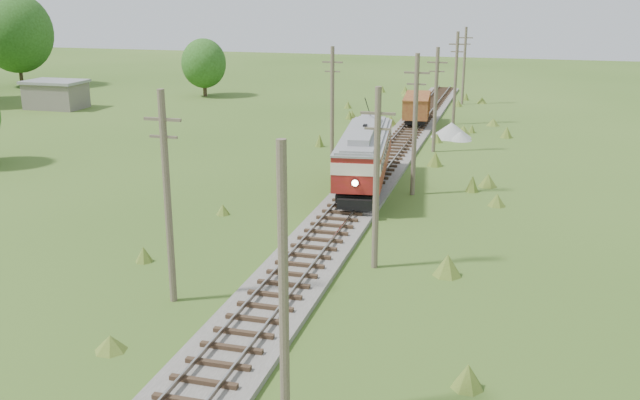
% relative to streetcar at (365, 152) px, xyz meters
% --- Properties ---
extents(railbed_main, '(3.60, 96.00, 0.57)m').
position_rel_streetcar_xyz_m(railbed_main, '(-0.00, 2.97, -2.44)').
color(railbed_main, '#605B54').
rests_on(railbed_main, ground).
extents(streetcar, '(4.35, 12.51, 5.66)m').
position_rel_streetcar_xyz_m(streetcar, '(0.00, 0.00, 0.00)').
color(streetcar, black).
rests_on(streetcar, ground).
extents(gondola, '(3.00, 7.44, 2.41)m').
position_rel_streetcar_xyz_m(gondola, '(-0.00, 24.10, -0.77)').
color(gondola, black).
rests_on(gondola, ground).
extents(gravel_pile, '(3.73, 3.96, 1.36)m').
position_rel_streetcar_xyz_m(gravel_pile, '(3.96, 19.19, -2.00)').
color(gravel_pile, gray).
rests_on(gravel_pile, ground).
extents(utility_pole_r_1, '(0.30, 0.30, 8.80)m').
position_rel_streetcar_xyz_m(utility_pole_r_1, '(3.10, -26.03, 1.77)').
color(utility_pole_r_1, brown).
rests_on(utility_pole_r_1, ground).
extents(utility_pole_r_2, '(1.60, 0.30, 8.60)m').
position_rel_streetcar_xyz_m(utility_pole_r_2, '(3.30, -13.03, 1.79)').
color(utility_pole_r_2, brown).
rests_on(utility_pole_r_2, ground).
extents(utility_pole_r_3, '(1.60, 0.30, 9.00)m').
position_rel_streetcar_xyz_m(utility_pole_r_3, '(3.20, -0.03, 1.99)').
color(utility_pole_r_3, brown).
rests_on(utility_pole_r_3, ground).
extents(utility_pole_r_4, '(1.60, 0.30, 8.40)m').
position_rel_streetcar_xyz_m(utility_pole_r_4, '(3.00, 12.97, 1.69)').
color(utility_pole_r_4, brown).
rests_on(utility_pole_r_4, ground).
extents(utility_pole_r_5, '(1.60, 0.30, 8.90)m').
position_rel_streetcar_xyz_m(utility_pole_r_5, '(3.40, 25.97, 1.94)').
color(utility_pole_r_5, brown).
rests_on(utility_pole_r_5, ground).
extents(utility_pole_r_6, '(1.60, 0.30, 8.70)m').
position_rel_streetcar_xyz_m(utility_pole_r_6, '(3.20, 38.97, 1.84)').
color(utility_pole_r_6, brown).
rests_on(utility_pole_r_6, ground).
extents(utility_pole_l_a, '(1.60, 0.30, 9.00)m').
position_rel_streetcar_xyz_m(utility_pole_l_a, '(-4.20, -19.03, 1.99)').
color(utility_pole_l_a, brown).
rests_on(utility_pole_l_a, ground).
extents(utility_pole_l_b, '(1.60, 0.30, 8.60)m').
position_rel_streetcar_xyz_m(utility_pole_l_b, '(-4.50, 8.97, 1.79)').
color(utility_pole_l_b, brown).
rests_on(utility_pole_l_b, ground).
extents(tree_left_5, '(9.66, 9.66, 12.44)m').
position_rel_streetcar_xyz_m(tree_left_5, '(-56.00, 38.97, 4.49)').
color(tree_left_5, '#38281C').
rests_on(tree_left_5, ground).
extents(tree_mid_a, '(5.46, 5.46, 7.03)m').
position_rel_streetcar_xyz_m(tree_mid_a, '(-28.00, 36.97, 1.39)').
color(tree_mid_a, '#38281C').
rests_on(tree_mid_a, ground).
extents(shed, '(6.40, 4.40, 3.10)m').
position_rel_streetcar_xyz_m(shed, '(-40.00, 23.97, -1.06)').
color(shed, slate).
rests_on(shed, ground).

